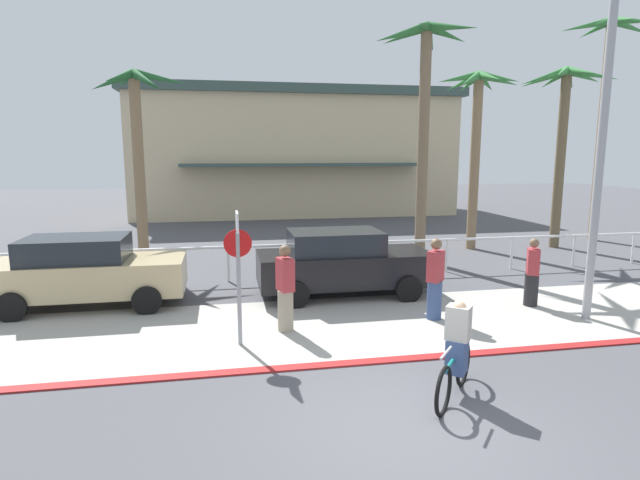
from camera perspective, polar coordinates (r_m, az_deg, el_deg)
name	(u,v)px	position (r m, az deg, el deg)	size (l,w,h in m)	color
ground_plane	(298,267)	(16.57, -2.51, -3.01)	(80.00, 80.00, 0.00)	#4C4C51
sidewalk_strip	(337,325)	(11.07, 1.91, -9.44)	(44.00, 4.00, 0.02)	#ADAAA0
curb_paint	(362,362)	(9.26, 4.71, -13.36)	(44.00, 0.24, 0.03)	maroon
building_backdrop	(292,152)	(32.29, -3.16, 9.69)	(19.02, 9.41, 7.29)	beige
rail_fence	(305,250)	(14.95, -1.70, -1.13)	(26.57, 0.08, 1.04)	white
stop_sign_bike_lane	(238,259)	(9.65, -9.07, -2.14)	(0.52, 0.56, 2.56)	gray
streetlight_curb	(612,120)	(12.23, 29.64, 11.45)	(0.24, 2.54, 7.50)	#9EA0A5
palm_tree_0	(138,122)	(18.26, -19.57, 12.25)	(3.08, 2.91, 6.32)	#846B4C
palm_tree_1	(424,89)	(17.63, 11.47, 16.06)	(3.12, 3.46, 7.74)	#756047
palm_tree_2	(477,114)	(20.31, 17.07, 13.26)	(3.22, 3.06, 6.58)	#846B4C
palm_tree_3	(563,110)	(21.75, 25.39, 12.93)	(3.31, 3.16, 6.79)	brown
palm_tree_4	(607,79)	(24.44, 29.24, 15.32)	(3.63, 3.27, 8.92)	#756047
car_tan_1	(86,271)	(13.37, -24.50, -3.14)	(4.40, 2.02, 1.69)	tan
car_black_2	(342,262)	(13.14, 2.48, -2.48)	(4.40, 2.02, 1.69)	black
cyclist_teal_0	(456,352)	(8.11, 14.88, -11.89)	(1.22, 1.43, 1.50)	black
pedestrian_0	(285,292)	(10.51, -3.87, -5.73)	(0.40, 0.46, 1.81)	gray
pedestrian_1	(435,282)	(11.50, 12.64, -4.59)	(0.47, 0.47, 1.81)	#384C7A
pedestrian_2	(532,275)	(13.22, 22.47, -3.64)	(0.43, 0.47, 1.64)	#232326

